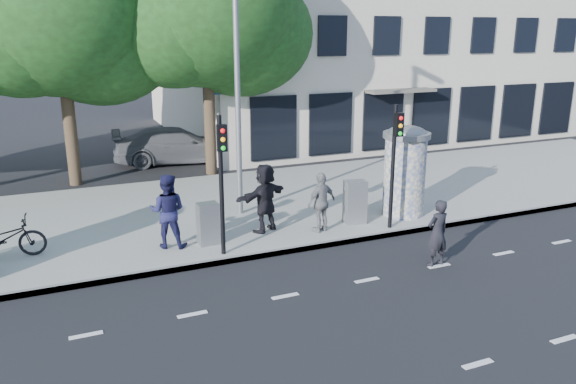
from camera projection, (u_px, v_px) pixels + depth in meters
name	position (u px, v px, depth m)	size (l,w,h in m)	color
ground	(314.00, 327.00, 10.63)	(120.00, 120.00, 0.00)	black
sidewalk	(208.00, 211.00, 17.23)	(40.00, 8.00, 0.15)	gray
curb	(251.00, 257.00, 13.74)	(40.00, 0.10, 0.16)	slate
lane_dash_far	(285.00, 296.00, 11.87)	(32.00, 0.12, 0.01)	silver
ad_column_right	(405.00, 169.00, 16.33)	(1.36, 1.36, 2.65)	beige
traffic_pole_near	(222.00, 172.00, 13.13)	(0.22, 0.31, 3.40)	black
traffic_pole_far	(395.00, 154.00, 14.96)	(0.22, 0.31, 3.40)	black
street_lamp	(237.00, 54.00, 15.46)	(0.25, 0.93, 8.00)	slate
tree_near_left	(57.00, 10.00, 18.82)	(6.80, 6.80, 8.97)	#38281C
tree_center	(205.00, 5.00, 20.31)	(7.00, 7.00, 9.30)	#38281C
building	(353.00, 20.00, 31.18)	(20.30, 15.85, 12.00)	beige
ped_c	(168.00, 211.00, 13.95)	(0.91, 0.71, 1.88)	#191940
ped_e	(321.00, 202.00, 15.06)	(0.97, 0.55, 1.65)	gray
ped_f	(265.00, 198.00, 15.07)	(1.74, 0.62, 1.87)	black
man_road	(437.00, 233.00, 13.22)	(0.60, 0.39, 1.63)	black
bicycle	(3.00, 238.00, 13.36)	(1.90, 0.66, 1.00)	black
cabinet_left	(208.00, 224.00, 14.24)	(0.52, 0.38, 1.08)	slate
cabinet_right	(355.00, 202.00, 15.80)	(0.59, 0.43, 1.23)	gray
car_right	(176.00, 145.00, 23.70)	(5.14, 2.09, 1.49)	#57595F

